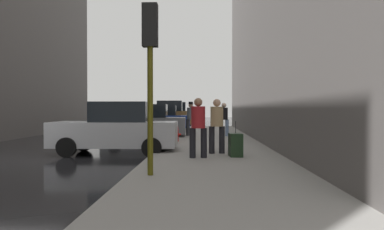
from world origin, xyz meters
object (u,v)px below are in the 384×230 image
Objects in this scene: parked_gray_coupe at (145,123)px; fire_hydrant at (176,133)px; traffic_light at (150,51)px; parked_blue_sedan at (160,119)px; rolling_suitcase at (236,145)px; pedestrian_in_jeans at (224,118)px; parked_black_suv at (174,114)px; pedestrian_with_beanie at (191,117)px; pedestrian_in_red_jacket at (198,124)px; pedestrian_in_tan_coat at (217,123)px; parked_bronze_suv at (168,115)px; parked_silver_sedan at (117,129)px.

fire_hydrant is (1.80, -3.10, -0.35)m from parked_gray_coupe.
parked_blue_sedan is at bearing 95.90° from traffic_light.
rolling_suitcase is at bearing 56.85° from traffic_light.
pedestrian_in_jeans is (4.04, -6.50, 0.26)m from parked_blue_sedan.
parked_black_suv is 2.60× the size of pedestrian_with_beanie.
parked_black_suv is at bearing 95.87° from pedestrian_in_red_jacket.
pedestrian_in_tan_coat is at bearing -69.88° from fire_hydrant.
pedestrian_in_tan_coat is 0.96× the size of pedestrian_with_beanie.
traffic_light is at bearing -84.10° from parked_blue_sedan.
parked_blue_sedan is 7.66m from pedestrian_in_jeans.
parked_bronze_suv is (-0.00, 5.89, 0.18)m from parked_blue_sedan.
parked_bronze_suv is (-0.00, 18.92, 0.18)m from parked_silver_sedan.
parked_silver_sedan is 0.99× the size of parked_blue_sedan.
parked_silver_sedan is 3.81m from fire_hydrant.
parked_bronze_suv reaches higher than parked_blue_sedan.
parked_gray_coupe is 0.92× the size of parked_black_suv.
pedestrian_in_tan_coat is (3.40, -1.02, 0.26)m from parked_silver_sedan.
parked_bronze_suv is 12.26m from pedestrian_with_beanie.
pedestrian_in_jeans is at bearing -77.93° from parked_black_suv.
parked_black_suv is 27.67m from pedestrian_in_red_jacket.
traffic_light is at bearing -123.15° from rolling_suitcase.
parked_silver_sedan is at bearing -90.00° from parked_black_suv.
parked_gray_coupe is at bearing -178.66° from pedestrian_in_jeans.
pedestrian_in_tan_coat is (3.40, -19.93, 0.07)m from parked_bronze_suv.
pedestrian_in_jeans is at bearing -58.10° from parked_blue_sedan.
fire_hydrant is 8.55m from traffic_light.
fire_hydrant is at bearing 90.35° from traffic_light.
parked_black_suv reaches higher than parked_blue_sedan.
parked_blue_sedan reaches higher than fire_hydrant.
parked_blue_sedan is (-0.00, 6.59, 0.00)m from parked_gray_coupe.
pedestrian_with_beanie is (2.32, 0.44, 0.29)m from parked_gray_coupe.
parked_gray_coupe is at bearing -90.00° from parked_bronze_suv.
rolling_suitcase reaches higher than fire_hydrant.
pedestrian_in_jeans is (4.04, 0.09, 0.26)m from parked_gray_coupe.
fire_hydrant is at bearing -125.04° from pedestrian_in_jeans.
parked_black_suv is 19.34m from pedestrian_in_jeans.
parked_black_suv is at bearing 90.00° from parked_gray_coupe.
rolling_suitcase is (3.92, -8.18, -0.36)m from parked_gray_coupe.
traffic_light is 11.90m from pedestrian_with_beanie.
parked_blue_sedan is at bearing -90.00° from parked_bronze_suv.
pedestrian_with_beanie reaches higher than parked_gray_coupe.
parked_bronze_suv is at bearing -90.00° from parked_black_suv.
parked_bronze_suv is 13.03m from pedestrian_in_jeans.
parked_black_suv is 2.70× the size of pedestrian_in_jeans.
parked_bronze_suv is at bearing 90.00° from parked_silver_sedan.
pedestrian_with_beanie is at bearing 93.23° from pedestrian_in_red_jacket.
parked_black_suv is 2.70× the size of pedestrian_in_tan_coat.
parked_bronze_suv is 2.71× the size of pedestrian_in_jeans.
parked_black_suv is at bearing 90.00° from parked_silver_sedan.
pedestrian_in_jeans reaches higher than fire_hydrant.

